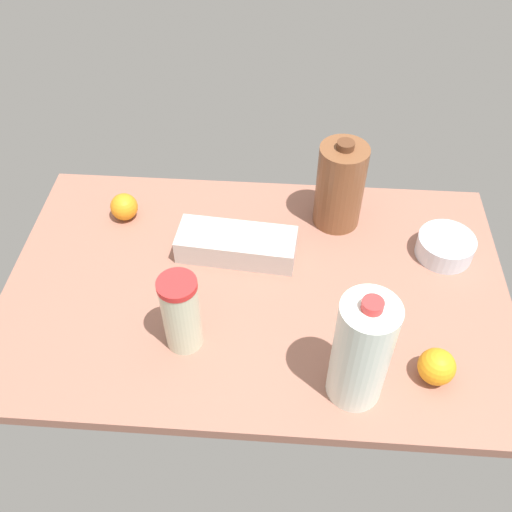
{
  "coord_description": "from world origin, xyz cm",
  "views": [
    {
      "loc": [
        6.23,
        -88.04,
        107.4
      ],
      "look_at": [
        0.0,
        0.0,
        13.0
      ],
      "focal_mm": 40.0,
      "sensor_mm": 36.0,
      "label": 1
    }
  ],
  "objects": [
    {
      "name": "countertop",
      "position": [
        0.0,
        0.0,
        1.5
      ],
      "size": [
        120.0,
        76.0,
        3.0
      ],
      "primitive_type": "cube",
      "color": "#976150",
      "rests_on": "ground"
    },
    {
      "name": "mixing_bowl",
      "position": [
        46.19,
        13.3,
        5.76
      ],
      "size": [
        14.06,
        14.06,
        5.51
      ],
      "primitive_type": "cylinder",
      "color": "silver",
      "rests_on": "countertop"
    },
    {
      "name": "tumbler_cup",
      "position": [
        -14.41,
        -17.15,
        12.84
      ],
      "size": [
        8.25,
        8.25,
        19.6
      ],
      "color": "beige",
      "rests_on": "countertop"
    },
    {
      "name": "egg_carton",
      "position": [
        -5.5,
        9.81,
        6.26
      ],
      "size": [
        30.06,
        13.56,
        6.53
      ],
      "primitive_type": "cube",
      "rotation": [
        0.0,
        0.0,
        -0.08
      ],
      "color": "#BFB3AC",
      "rests_on": "countertop"
    },
    {
      "name": "milk_jug",
      "position": [
        21.86,
        -26.53,
        16.48
      ],
      "size": [
        11.2,
        11.2,
        28.53
      ],
      "color": "white",
      "rests_on": "countertop"
    },
    {
      "name": "chocolate_milk_jug",
      "position": [
        19.54,
        24.12,
        14.68
      ],
      "size": [
        12.18,
        12.18,
        24.92
      ],
      "color": "brown",
      "rests_on": "countertop"
    },
    {
      "name": "orange_by_jug",
      "position": [
        38.68,
        -22.59,
        6.87
      ],
      "size": [
        7.73,
        7.73,
        7.73
      ],
      "primitive_type": "sphere",
      "color": "orange",
      "rests_on": "countertop"
    },
    {
      "name": "orange_far_back",
      "position": [
        -36.4,
        21.25,
        6.59
      ],
      "size": [
        7.18,
        7.18,
        7.18
      ],
      "primitive_type": "sphere",
      "color": "orange",
      "rests_on": "countertop"
    }
  ]
}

